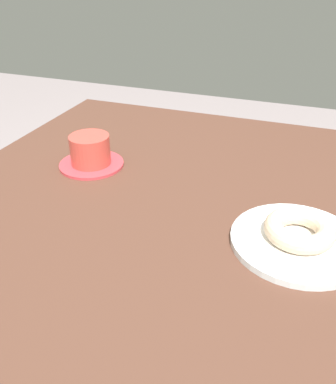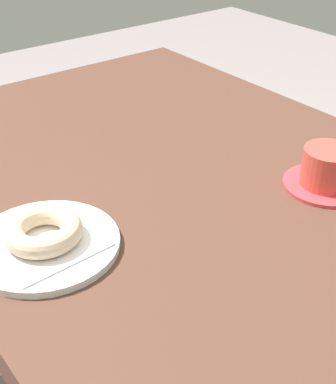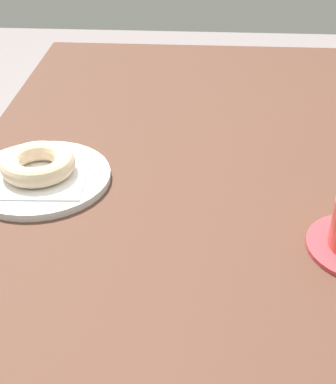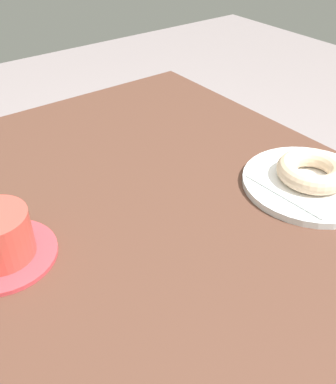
% 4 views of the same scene
% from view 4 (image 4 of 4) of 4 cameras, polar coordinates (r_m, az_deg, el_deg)
% --- Properties ---
extents(table, '(1.14, 0.80, 0.73)m').
position_cam_4_polar(table, '(0.58, 2.86, -16.49)').
color(table, '#523225').
rests_on(table, ground_plane).
extents(plate_sugar_ring, '(0.21, 0.21, 0.01)m').
position_cam_4_polar(plate_sugar_ring, '(0.71, 17.95, 1.08)').
color(plate_sugar_ring, white).
rests_on(plate_sugar_ring, table).
extents(napkin_sugar_ring, '(0.15, 0.15, 0.00)m').
position_cam_4_polar(napkin_sugar_ring, '(0.71, 18.05, 1.54)').
color(napkin_sugar_ring, white).
rests_on(napkin_sugar_ring, plate_sugar_ring).
extents(donut_sugar_ring, '(0.11, 0.11, 0.03)m').
position_cam_4_polar(donut_sugar_ring, '(0.70, 18.29, 2.65)').
color(donut_sugar_ring, beige).
rests_on(donut_sugar_ring, napkin_sugar_ring).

